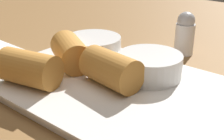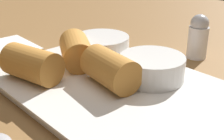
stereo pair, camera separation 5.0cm
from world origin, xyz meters
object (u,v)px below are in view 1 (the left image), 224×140
at_px(serving_plate, 112,87).
at_px(dipping_bowl_near, 150,65).
at_px(salt_shaker, 187,34).
at_px(dipping_bowl_far, 93,46).

relative_size(serving_plate, dipping_bowl_near, 3.93).
xyz_separation_m(dipping_bowl_near, salt_shaker, (-0.02, 0.15, 0.00)).
bearing_deg(salt_shaker, serving_plate, -92.38).
xyz_separation_m(serving_plate, dipping_bowl_near, (0.03, 0.05, 0.03)).
relative_size(serving_plate, dipping_bowl_far, 3.93).
bearing_deg(salt_shaker, dipping_bowl_near, -82.41).
bearing_deg(salt_shaker, dipping_bowl_far, -123.54).
bearing_deg(dipping_bowl_far, dipping_bowl_near, -3.67).
bearing_deg(dipping_bowl_far, serving_plate, -33.20).
height_order(dipping_bowl_near, dipping_bowl_far, same).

